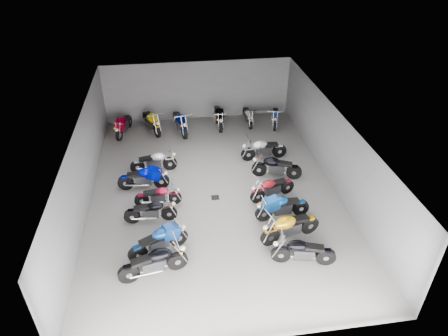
{
  "coord_description": "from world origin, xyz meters",
  "views": [
    {
      "loc": [
        -1.46,
        -13.34,
        9.87
      ],
      "look_at": [
        0.45,
        0.12,
        1.0
      ],
      "focal_mm": 32.0,
      "sensor_mm": 36.0,
      "label": 1
    }
  ],
  "objects_px": {
    "motorcycle_left_a": "(154,263)",
    "motorcycle_right_d": "(272,188)",
    "motorcycle_left_e": "(144,178)",
    "motorcycle_right_f": "(263,149)",
    "motorcycle_back_b": "(151,121)",
    "motorcycle_left_d": "(158,196)",
    "motorcycle_left_b": "(159,241)",
    "motorcycle_right_b": "(290,227)",
    "drain_grate": "(215,197)",
    "motorcycle_right_e": "(276,167)",
    "motorcycle_left_f": "(154,162)",
    "motorcycle_back_c": "(180,122)",
    "motorcycle_back_e": "(248,116)",
    "motorcycle_back_f": "(275,117)",
    "motorcycle_left_c": "(151,211)",
    "motorcycle_back_d": "(219,116)",
    "motorcycle_right_c": "(282,207)",
    "motorcycle_right_a": "(303,251)",
    "motorcycle_back_a": "(123,125)"
  },
  "relations": [
    {
      "from": "motorcycle_right_d",
      "to": "motorcycle_back_c",
      "type": "bearing_deg",
      "value": 9.91
    },
    {
      "from": "motorcycle_back_e",
      "to": "motorcycle_left_f",
      "type": "bearing_deg",
      "value": 37.4
    },
    {
      "from": "motorcycle_left_b",
      "to": "motorcycle_left_f",
      "type": "height_order",
      "value": "motorcycle_left_b"
    },
    {
      "from": "motorcycle_left_c",
      "to": "motorcycle_right_f",
      "type": "distance_m",
      "value": 6.35
    },
    {
      "from": "motorcycle_right_a",
      "to": "motorcycle_right_b",
      "type": "xyz_separation_m",
      "value": [
        -0.11,
        1.18,
        0.05
      ]
    },
    {
      "from": "motorcycle_back_b",
      "to": "motorcycle_right_a",
      "type": "bearing_deg",
      "value": 95.59
    },
    {
      "from": "motorcycle_back_b",
      "to": "motorcycle_left_d",
      "type": "bearing_deg",
      "value": 72.39
    },
    {
      "from": "motorcycle_left_a",
      "to": "motorcycle_back_f",
      "type": "xyz_separation_m",
      "value": [
        6.39,
        9.76,
        -0.05
      ]
    },
    {
      "from": "motorcycle_right_b",
      "to": "motorcycle_back_a",
      "type": "xyz_separation_m",
      "value": [
        -6.3,
        8.83,
        -0.04
      ]
    },
    {
      "from": "motorcycle_back_f",
      "to": "motorcycle_back_a",
      "type": "bearing_deg",
      "value": 14.72
    },
    {
      "from": "motorcycle_left_e",
      "to": "motorcycle_back_b",
      "type": "relative_size",
      "value": 0.95
    },
    {
      "from": "motorcycle_left_e",
      "to": "motorcycle_right_f",
      "type": "distance_m",
      "value": 5.66
    },
    {
      "from": "motorcycle_right_b",
      "to": "motorcycle_back_d",
      "type": "distance_m",
      "value": 9.19
    },
    {
      "from": "motorcycle_left_d",
      "to": "motorcycle_right_c",
      "type": "height_order",
      "value": "motorcycle_right_c"
    },
    {
      "from": "motorcycle_left_b",
      "to": "motorcycle_right_b",
      "type": "bearing_deg",
      "value": 67.15
    },
    {
      "from": "drain_grate",
      "to": "motorcycle_back_b",
      "type": "xyz_separation_m",
      "value": [
        -2.57,
        6.24,
        0.56
      ]
    },
    {
      "from": "motorcycle_right_d",
      "to": "motorcycle_left_d",
      "type": "bearing_deg",
      "value": 69.35
    },
    {
      "from": "motorcycle_back_b",
      "to": "motorcycle_back_f",
      "type": "xyz_separation_m",
      "value": [
        6.57,
        -0.23,
        -0.08
      ]
    },
    {
      "from": "motorcycle_left_d",
      "to": "motorcycle_right_a",
      "type": "height_order",
      "value": "motorcycle_right_a"
    },
    {
      "from": "motorcycle_left_d",
      "to": "motorcycle_right_e",
      "type": "relative_size",
      "value": 0.87
    },
    {
      "from": "motorcycle_left_d",
      "to": "motorcycle_left_e",
      "type": "distance_m",
      "value": 1.34
    },
    {
      "from": "motorcycle_left_c",
      "to": "motorcycle_right_e",
      "type": "xyz_separation_m",
      "value": [
        5.31,
        2.2,
        0.05
      ]
    },
    {
      "from": "motorcycle_right_b",
      "to": "motorcycle_back_e",
      "type": "xyz_separation_m",
      "value": [
        0.28,
        9.11,
        -0.08
      ]
    },
    {
      "from": "motorcycle_left_a",
      "to": "motorcycle_right_f",
      "type": "xyz_separation_m",
      "value": [
        4.99,
        6.43,
        -0.02
      ]
    },
    {
      "from": "motorcycle_left_a",
      "to": "motorcycle_left_b",
      "type": "xyz_separation_m",
      "value": [
        0.17,
        0.98,
        -0.02
      ]
    },
    {
      "from": "motorcycle_right_a",
      "to": "motorcycle_back_a",
      "type": "xyz_separation_m",
      "value": [
        -6.41,
        10.01,
        0.0
      ]
    },
    {
      "from": "motorcycle_left_a",
      "to": "motorcycle_right_d",
      "type": "xyz_separation_m",
      "value": [
        4.66,
        3.44,
        -0.05
      ]
    },
    {
      "from": "motorcycle_left_c",
      "to": "motorcycle_right_d",
      "type": "height_order",
      "value": "motorcycle_right_d"
    },
    {
      "from": "motorcycle_left_b",
      "to": "motorcycle_back_f",
      "type": "height_order",
      "value": "motorcycle_left_b"
    },
    {
      "from": "motorcycle_left_b",
      "to": "motorcycle_right_e",
      "type": "bearing_deg",
      "value": 104.42
    },
    {
      "from": "motorcycle_right_c",
      "to": "motorcycle_back_f",
      "type": "bearing_deg",
      "value": -17.69
    },
    {
      "from": "motorcycle_left_f",
      "to": "motorcycle_back_c",
      "type": "bearing_deg",
      "value": 156.33
    },
    {
      "from": "drain_grate",
      "to": "motorcycle_left_b",
      "type": "bearing_deg",
      "value": -128.78
    },
    {
      "from": "drain_grate",
      "to": "motorcycle_right_b",
      "type": "xyz_separation_m",
      "value": [
        2.29,
        -2.74,
        0.55
      ]
    },
    {
      "from": "motorcycle_right_c",
      "to": "motorcycle_left_c",
      "type": "bearing_deg",
      "value": 79.08
    },
    {
      "from": "motorcycle_left_a",
      "to": "motorcycle_back_e",
      "type": "height_order",
      "value": "motorcycle_left_a"
    },
    {
      "from": "motorcycle_left_c",
      "to": "motorcycle_back_f",
      "type": "height_order",
      "value": "motorcycle_back_f"
    },
    {
      "from": "motorcycle_back_d",
      "to": "motorcycle_back_f",
      "type": "distance_m",
      "value": 3.05
    },
    {
      "from": "motorcycle_left_a",
      "to": "motorcycle_back_c",
      "type": "height_order",
      "value": "motorcycle_back_c"
    },
    {
      "from": "motorcycle_right_c",
      "to": "motorcycle_back_b",
      "type": "xyz_separation_m",
      "value": [
        -4.9,
        7.81,
        0.05
      ]
    },
    {
      "from": "motorcycle_left_f",
      "to": "motorcycle_back_c",
      "type": "distance_m",
      "value": 3.82
    },
    {
      "from": "motorcycle_back_b",
      "to": "motorcycle_back_e",
      "type": "distance_m",
      "value": 5.14
    },
    {
      "from": "drain_grate",
      "to": "motorcycle_left_f",
      "type": "distance_m",
      "value": 3.4
    },
    {
      "from": "motorcycle_right_f",
      "to": "motorcycle_left_b",
      "type": "bearing_deg",
      "value": 134.99
    },
    {
      "from": "motorcycle_right_d",
      "to": "motorcycle_left_e",
      "type": "bearing_deg",
      "value": 56.39
    },
    {
      "from": "motorcycle_left_f",
      "to": "motorcycle_back_a",
      "type": "height_order",
      "value": "motorcycle_back_a"
    },
    {
      "from": "motorcycle_left_e",
      "to": "motorcycle_right_b",
      "type": "relative_size",
      "value": 0.95
    },
    {
      "from": "drain_grate",
      "to": "motorcycle_right_c",
      "type": "bearing_deg",
      "value": -34.07
    },
    {
      "from": "drain_grate",
      "to": "motorcycle_left_b",
      "type": "relative_size",
      "value": 0.16
    },
    {
      "from": "motorcycle_left_e",
      "to": "motorcycle_back_c",
      "type": "height_order",
      "value": "motorcycle_back_c"
    }
  ]
}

